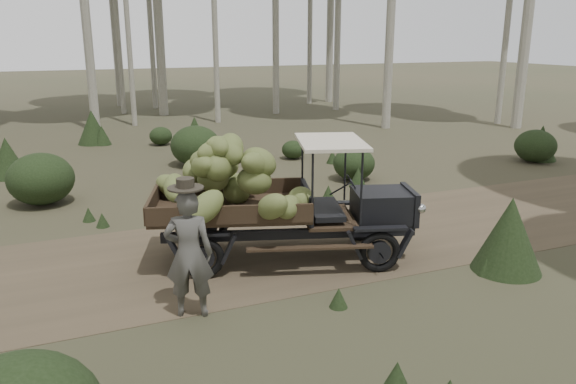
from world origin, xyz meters
The scene contains 5 objects.
ground centered at (0.00, 0.00, 0.00)m, with size 120.00×120.00×0.00m, color #473D2B.
dirt_track centered at (0.00, 0.00, 0.00)m, with size 70.00×4.00×0.01m, color brown.
banana_truck centered at (1.04, -0.43, 1.31)m, with size 4.75×2.83×2.30m.
farmer centered at (-0.49, -1.93, 0.93)m, with size 0.76×0.62×1.97m.
undergrowth centered at (-1.01, -0.41, 0.56)m, with size 23.40×24.78×1.40m.
Camera 1 is at (-1.97, -9.01, 3.77)m, focal length 35.00 mm.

